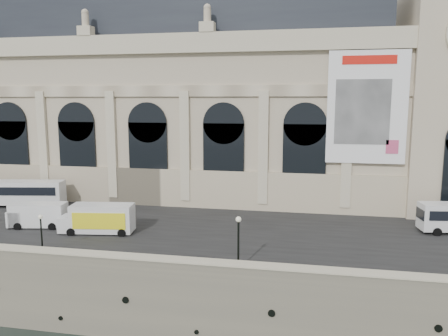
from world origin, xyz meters
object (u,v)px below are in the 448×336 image
object	(u,v)px
box_truck	(98,219)
lamp_left	(42,236)
van_c	(38,215)
van_b	(35,215)
lamp_right	(238,244)
bus_left	(19,192)

from	to	relation	value
box_truck	lamp_left	bearing A→B (deg)	-103.36
van_c	box_truck	size ratio (longest dim) A/B	0.71
van_c	lamp_left	distance (m)	10.45
lamp_left	van_b	bearing A→B (deg)	127.19
lamp_right	van_c	bearing A→B (deg)	160.58
van_b	van_c	distance (m)	0.49
bus_left	lamp_left	bearing A→B (deg)	-49.21
lamp_right	bus_left	bearing A→B (deg)	153.20
van_c	box_truck	bearing A→B (deg)	-8.32
bus_left	van_b	distance (m)	11.21
van_b	box_truck	bearing A→B (deg)	-4.86
box_truck	van_b	bearing A→B (deg)	175.14
lamp_left	lamp_right	world-z (taller)	lamp_right
bus_left	van_c	bearing A→B (deg)	-44.19
van_c	box_truck	xyz separation A→B (m)	(7.81, -1.14, 0.30)
bus_left	lamp_left	distance (m)	21.21
bus_left	box_truck	world-z (taller)	bus_left
box_truck	lamp_left	size ratio (longest dim) A/B	2.06
van_b	lamp_left	xyz separation A→B (m)	(6.08, -8.01, 0.54)
box_truck	lamp_left	xyz separation A→B (m)	(-1.74, -7.34, 0.36)
van_b	box_truck	size ratio (longest dim) A/B	0.80
lamp_left	lamp_right	distance (m)	17.76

